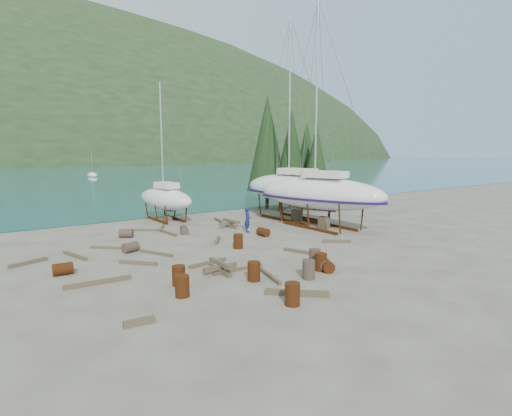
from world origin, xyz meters
TOP-DOWN VIEW (x-y plane):
  - ground at (0.00, 0.00)m, footprint 600.00×600.00m
  - far_house_right at (30.00, 190.00)m, footprint 6.60×5.60m
  - cypress_near_right at (12.50, 12.00)m, footprint 3.60×3.60m
  - cypress_mid_right at (14.00, 10.00)m, footprint 3.06×3.06m
  - cypress_back_left at (11.00, 14.00)m, footprint 4.14×4.14m
  - cypress_far_right at (15.50, 13.00)m, footprint 3.24×3.24m
  - moored_boat_mid at (10.00, 80.00)m, footprint 2.00×5.00m
  - large_sailboat_near at (7.77, 3.22)m, footprint 5.95×11.01m
  - large_sailboat_far at (8.49, 7.13)m, footprint 4.23×10.81m
  - small_sailboat_shore at (-0.48, 13.22)m, footprint 3.24×7.42m
  - worker at (2.22, 4.90)m, footprint 0.75×0.81m
  - drum_0 at (-7.30, -4.21)m, footprint 0.58×0.58m
  - drum_1 at (0.01, -4.92)m, footprint 0.94×1.05m
  - drum_2 at (-10.61, 1.75)m, footprint 0.92×0.64m
  - drum_3 at (-4.30, -7.49)m, footprint 0.58×0.58m
  - drum_5 at (0.12, -4.15)m, footprint 0.58×0.58m
  - drum_6 at (2.38, 3.22)m, footprint 0.59×0.89m
  - drum_7 at (-0.22, -4.93)m, footprint 0.58×0.58m
  - drum_9 at (-5.47, 8.31)m, footprint 1.05×0.97m
  - drum_10 at (-3.78, -4.26)m, footprint 0.58×0.58m
  - drum_11 at (-1.70, 7.16)m, footprint 0.84×1.02m
  - drum_12 at (-0.07, -5.19)m, footprint 0.93×1.05m
  - drum_13 at (-6.81, -2.84)m, footprint 0.58×0.58m
  - drum_14 at (-1.00, 1.25)m, footprint 0.58×0.58m
  - drum_15 at (-6.57, 4.18)m, footprint 1.01×0.81m
  - drum_17 at (-1.60, -5.53)m, footprint 0.58×0.58m
  - timber_0 at (-3.76, 9.87)m, footprint 2.20×1.72m
  - timber_1 at (4.96, -1.20)m, footprint 1.52×1.28m
  - timber_2 at (-11.72, 4.78)m, footprint 1.90×0.85m
  - timber_3 at (-3.50, -2.58)m, footprint 2.80×0.17m
  - timber_4 at (-7.13, 1.41)m, footprint 1.51×1.72m
  - timber_5 at (-2.85, -4.05)m, footprint 0.95×2.90m
  - timber_6 at (2.89, 10.09)m, footprint 0.67×2.02m
  - timber_7 at (1.22, -1.64)m, footprint 0.73×1.77m
  - timber_8 at (-1.08, 3.58)m, footprint 1.27×1.61m
  - timber_9 at (-2.29, 9.83)m, footprint 1.42×2.29m
  - timber_10 at (-2.68, 7.92)m, footprint 0.31×2.81m
  - timber_11 at (-5.58, 2.80)m, footprint 1.14×2.20m
  - timber_12 at (-4.19, -0.74)m, footprint 2.32×0.47m
  - timber_13 at (-9.65, -5.79)m, footprint 1.06×0.31m
  - timber_14 at (-9.63, -0.64)m, footprint 2.85×0.37m
  - timber_15 at (-7.29, 5.63)m, footprint 2.01×1.93m
  - timber_16 at (-3.49, -6.84)m, footprint 2.02×1.97m
  - timber_17 at (-9.44, 4.92)m, footprint 0.79×2.42m
  - timber_pile_fore at (-4.45, -2.42)m, footprint 1.80×1.80m
  - timber_pile_aft at (2.26, 7.34)m, footprint 1.80×1.80m

SIDE VIEW (x-z plane):
  - ground at x=0.00m, z-range 0.00..0.00m
  - timber_0 at x=-3.76m, z-range 0.00..0.14m
  - timber_15 at x=-7.29m, z-range 0.00..0.15m
  - timber_3 at x=-3.50m, z-range 0.00..0.15m
  - timber_9 at x=-2.29m, z-range 0.00..0.15m
  - timber_11 at x=-5.58m, z-range 0.00..0.15m
  - timber_5 at x=-2.85m, z-range 0.00..0.16m
  - timber_17 at x=-9.44m, z-range 0.00..0.16m
  - timber_10 at x=-2.68m, z-range 0.00..0.16m
  - timber_12 at x=-4.19m, z-range 0.00..0.17m
  - timber_4 at x=-7.13m, z-range 0.00..0.17m
  - timber_7 at x=1.22m, z-range 0.00..0.17m
  - timber_14 at x=-9.63m, z-range 0.00..0.18m
  - timber_2 at x=-11.72m, z-range 0.00..0.19m
  - timber_8 at x=-1.08m, z-range 0.00..0.19m
  - timber_6 at x=2.89m, z-range 0.00..0.19m
  - timber_1 at x=4.96m, z-range 0.00..0.19m
  - timber_13 at x=-9.65m, z-range 0.00..0.22m
  - timber_16 at x=-3.49m, z-range 0.00..0.23m
  - drum_1 at x=0.01m, z-range 0.00..0.58m
  - drum_2 at x=-10.61m, z-range 0.00..0.58m
  - drum_6 at x=2.38m, z-range 0.00..0.58m
  - drum_9 at x=-5.47m, z-range 0.00..0.58m
  - drum_11 at x=-1.70m, z-range 0.00..0.58m
  - drum_12 at x=-0.07m, z-range 0.00..0.58m
  - drum_15 at x=-6.57m, z-range 0.00..0.58m
  - timber_pile_fore at x=-4.45m, z-range 0.00..0.60m
  - timber_pile_aft at x=2.26m, z-range 0.00..0.60m
  - moored_boat_mid at x=10.00m, z-range -2.64..3.41m
  - drum_0 at x=-7.30m, z-range 0.00..0.88m
  - drum_3 at x=-4.30m, z-range 0.00..0.88m
  - drum_5 at x=0.12m, z-range 0.00..0.88m
  - drum_7 at x=-0.22m, z-range 0.00..0.88m
  - drum_10 at x=-3.78m, z-range 0.00..0.88m
  - drum_13 at x=-6.81m, z-range 0.00..0.88m
  - drum_14 at x=-1.00m, z-range 0.00..0.88m
  - drum_17 at x=-1.60m, z-range 0.00..0.88m
  - worker at x=2.22m, z-range 0.00..1.86m
  - small_sailboat_shore at x=-0.48m, z-range -3.85..7.63m
  - large_sailboat_near at x=7.77m, z-range -5.64..11.01m
  - large_sailboat_far at x=8.49m, z-range -5.61..11.05m
  - far_house_right at x=30.00m, z-range 0.12..5.72m
  - cypress_mid_right at x=14.00m, z-range 0.67..9.17m
  - cypress_far_right at x=15.50m, z-range 0.71..9.71m
  - cypress_near_right at x=12.50m, z-range 0.79..10.79m
  - cypress_back_left at x=11.00m, z-range 0.91..12.41m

